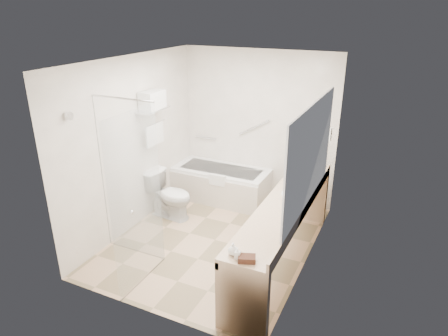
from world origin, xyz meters
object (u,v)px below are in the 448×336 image
at_px(vanity_counter, 283,221).
at_px(toilet, 170,195).
at_px(bathtub, 221,184).
at_px(amenity_basket, 247,259).
at_px(water_bottle_left, 301,179).

relative_size(vanity_counter, toilet, 3.63).
height_order(bathtub, amenity_basket, amenity_basket).
relative_size(bathtub, water_bottle_left, 7.43).
distance_m(bathtub, vanity_counter, 2.09).
bearing_deg(water_bottle_left, amenity_basket, -90.10).
bearing_deg(toilet, amenity_basket, -125.82).
distance_m(toilet, water_bottle_left, 2.08).
xyz_separation_m(bathtub, amenity_basket, (1.54, -2.64, 0.60)).
bearing_deg(bathtub, toilet, -116.48).
xyz_separation_m(amenity_basket, water_bottle_left, (0.00, 1.89, 0.07)).
xyz_separation_m(toilet, amenity_basket, (1.99, -1.73, 0.51)).
bearing_deg(toilet, bathtub, -21.24).
bearing_deg(toilet, vanity_counter, -98.56).
distance_m(vanity_counter, toilet, 2.05).
bearing_deg(bathtub, amenity_basket, -59.71).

